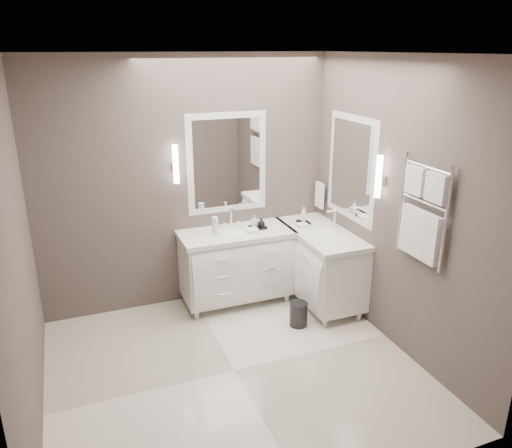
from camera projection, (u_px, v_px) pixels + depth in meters
name	position (u px, v px, depth m)	size (l,w,h in m)	color
floor	(235.00, 371.00, 4.48)	(3.20, 3.00, 0.01)	white
ceiling	(229.00, 53.00, 3.58)	(3.20, 3.00, 0.01)	white
wall_back	(187.00, 185.00, 5.35)	(3.20, 0.01, 2.70)	#504540
wall_front	(321.00, 319.00, 2.71)	(3.20, 0.01, 2.70)	#504540
wall_left	(15.00, 259.00, 3.48)	(0.01, 3.00, 2.70)	#504540
wall_right	(398.00, 208.00, 4.58)	(0.01, 3.00, 2.70)	#504540
vanity_back	(236.00, 262.00, 5.55)	(1.24, 0.59, 0.97)	white
vanity_right	(320.00, 261.00, 5.56)	(0.59, 1.24, 0.97)	white
mirror_back	(227.00, 163.00, 5.42)	(0.90, 0.02, 1.10)	white
mirror_right	(351.00, 168.00, 5.21)	(0.02, 0.90, 1.10)	white
sconce_back	(176.00, 165.00, 5.15)	(0.06, 0.06, 0.40)	white
sconce_right	(379.00, 177.00, 4.66)	(0.06, 0.06, 0.40)	white
towel_bar_corner	(320.00, 194.00, 5.83)	(0.03, 0.22, 0.30)	white
towel_ladder	(422.00, 217.00, 4.20)	(0.06, 0.58, 0.90)	white
waste_bin	(299.00, 314.00, 5.17)	(0.18, 0.18, 0.26)	black
amenity_tray_back	(258.00, 227.00, 5.51)	(0.18, 0.13, 0.03)	black
amenity_tray_right	(303.00, 222.00, 5.67)	(0.12, 0.16, 0.02)	black
water_bottle	(215.00, 226.00, 5.30)	(0.07, 0.07, 0.20)	silver
soap_bottle_a	(255.00, 221.00, 5.49)	(0.06, 0.06, 0.12)	white
soap_bottle_b	(261.00, 222.00, 5.47)	(0.08, 0.08, 0.10)	black
soap_bottle_c	(303.00, 214.00, 5.64)	(0.06, 0.06, 0.17)	white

